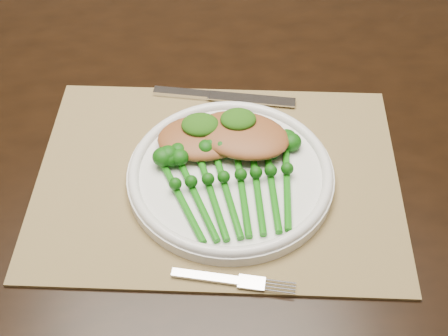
{
  "coord_description": "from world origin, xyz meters",
  "views": [
    {
      "loc": [
        -0.02,
        -0.6,
        1.38
      ],
      "look_at": [
        -0.0,
        -0.05,
        0.78
      ],
      "focal_mm": 50.0,
      "sensor_mm": 36.0,
      "label": 1
    }
  ],
  "objects_px": {
    "dinner_plate": "(230,174)",
    "broccolini_bundle": "(235,193)",
    "dining_table": "(187,236)",
    "chicken_fillet_left": "(204,137)",
    "placemat": "(218,177)"
  },
  "relations": [
    {
      "from": "placemat",
      "to": "dinner_plate",
      "type": "relative_size",
      "value": 1.77
    },
    {
      "from": "placemat",
      "to": "chicken_fillet_left",
      "type": "bearing_deg",
      "value": 115.47
    },
    {
      "from": "placemat",
      "to": "dinner_plate",
      "type": "bearing_deg",
      "value": -19.27
    },
    {
      "from": "dinner_plate",
      "to": "broccolini_bundle",
      "type": "distance_m",
      "value": 0.04
    },
    {
      "from": "broccolini_bundle",
      "to": "dinner_plate",
      "type": "bearing_deg",
      "value": 87.47
    },
    {
      "from": "dinner_plate",
      "to": "broccolini_bundle",
      "type": "height_order",
      "value": "broccolini_bundle"
    },
    {
      "from": "chicken_fillet_left",
      "to": "broccolini_bundle",
      "type": "xyz_separation_m",
      "value": [
        0.04,
        -0.09,
        -0.01
      ]
    },
    {
      "from": "dining_table",
      "to": "chicken_fillet_left",
      "type": "relative_size",
      "value": 13.18
    },
    {
      "from": "chicken_fillet_left",
      "to": "placemat",
      "type": "bearing_deg",
      "value": -72.63
    },
    {
      "from": "chicken_fillet_left",
      "to": "broccolini_bundle",
      "type": "relative_size",
      "value": 0.63
    },
    {
      "from": "dining_table",
      "to": "broccolini_bundle",
      "type": "bearing_deg",
      "value": -73.3
    },
    {
      "from": "dining_table",
      "to": "dinner_plate",
      "type": "xyz_separation_m",
      "value": [
        0.08,
        -0.18,
        0.39
      ]
    },
    {
      "from": "dinner_plate",
      "to": "broccolini_bundle",
      "type": "xyz_separation_m",
      "value": [
        0.0,
        -0.04,
        0.01
      ]
    },
    {
      "from": "dining_table",
      "to": "broccolini_bundle",
      "type": "distance_m",
      "value": 0.46
    },
    {
      "from": "placemat",
      "to": "broccolini_bundle",
      "type": "distance_m",
      "value": 0.06
    }
  ]
}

